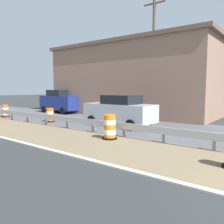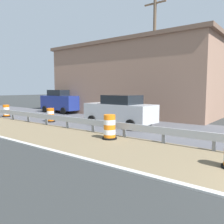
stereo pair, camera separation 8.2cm
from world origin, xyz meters
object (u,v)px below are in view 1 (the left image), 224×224
object	(u,v)px
utility_pole_near	(153,57)
traffic_barrel_mid	(50,116)
traffic_barrel_close	(110,128)
car_trailing_near_lane	(60,101)
car_lead_near_lane	(120,110)
traffic_barrel_far	(5,111)

from	to	relation	value
utility_pole_near	traffic_barrel_mid	bearing A→B (deg)	143.51
traffic_barrel_close	traffic_barrel_mid	size ratio (longest dim) A/B	1.17
car_trailing_near_lane	utility_pole_near	distance (m)	10.07
car_lead_near_lane	car_trailing_near_lane	bearing A→B (deg)	-16.04
traffic_barrel_mid	utility_pole_near	distance (m)	9.10
traffic_barrel_close	car_lead_near_lane	xyz separation A→B (m)	(3.38, 1.86, 0.46)
traffic_barrel_far	utility_pole_near	bearing A→B (deg)	-55.95
traffic_barrel_close	car_trailing_near_lane	xyz separation A→B (m)	(6.44, 11.25, 0.59)
traffic_barrel_mid	car_trailing_near_lane	size ratio (longest dim) A/B	0.23
traffic_barrel_mid	utility_pole_near	bearing A→B (deg)	-36.49
car_lead_near_lane	car_trailing_near_lane	world-z (taller)	car_trailing_near_lane
traffic_barrel_close	car_lead_near_lane	size ratio (longest dim) A/B	0.25
traffic_barrel_mid	car_trailing_near_lane	xyz separation A→B (m)	(4.64, 4.45, 0.67)
traffic_barrel_far	car_lead_near_lane	xyz separation A→B (m)	(2.00, -10.31, 0.53)
traffic_barrel_close	utility_pole_near	size ratio (longest dim) A/B	0.12
traffic_barrel_close	car_trailing_near_lane	world-z (taller)	car_trailing_near_lane
car_trailing_near_lane	traffic_barrel_far	bearing A→B (deg)	-99.45
traffic_barrel_mid	traffic_barrel_far	size ratio (longest dim) A/B	0.97
car_lead_near_lane	utility_pole_near	world-z (taller)	utility_pole_near
traffic_barrel_mid	car_lead_near_lane	distance (m)	5.22
car_trailing_near_lane	utility_pole_near	bearing A→B (deg)	11.75
traffic_barrel_mid	car_lead_near_lane	world-z (taller)	car_lead_near_lane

